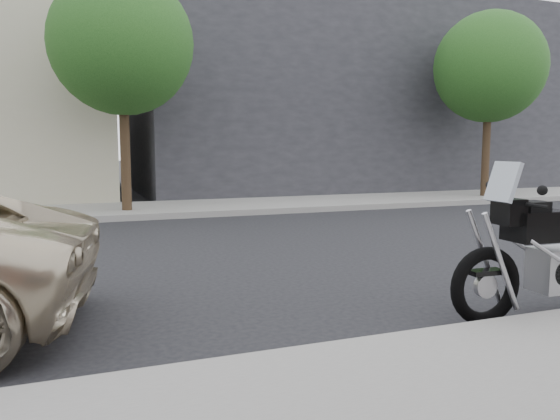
% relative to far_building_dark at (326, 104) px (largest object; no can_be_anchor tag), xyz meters
% --- Properties ---
extents(ground, '(120.00, 120.00, 0.00)m').
position_rel_far_building_dark_xyz_m(ground, '(7.00, 13.50, -3.50)').
color(ground, black).
rests_on(ground, ground).
extents(far_sidewalk, '(44.00, 3.00, 0.15)m').
position_rel_far_building_dark_xyz_m(far_sidewalk, '(7.00, 7.00, -3.43)').
color(far_sidewalk, gray).
rests_on(far_sidewalk, ground).
extents(far_building_dark, '(16.00, 11.00, 7.00)m').
position_rel_far_building_dark_xyz_m(far_building_dark, '(0.00, 0.00, 0.00)').
color(far_building_dark, '#27272C').
rests_on(far_building_dark, ground).
extents(street_tree_left, '(3.40, 3.40, 5.70)m').
position_rel_far_building_dark_xyz_m(street_tree_left, '(-2.00, 7.50, 0.64)').
color(street_tree_left, '#3B2B1B').
rests_on(street_tree_left, far_sidewalk).
extents(street_tree_mid, '(3.40, 3.40, 5.70)m').
position_rel_far_building_dark_xyz_m(street_tree_mid, '(9.00, 7.50, 0.64)').
color(street_tree_mid, '#3B2B1B').
rests_on(street_tree_mid, far_sidewalk).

